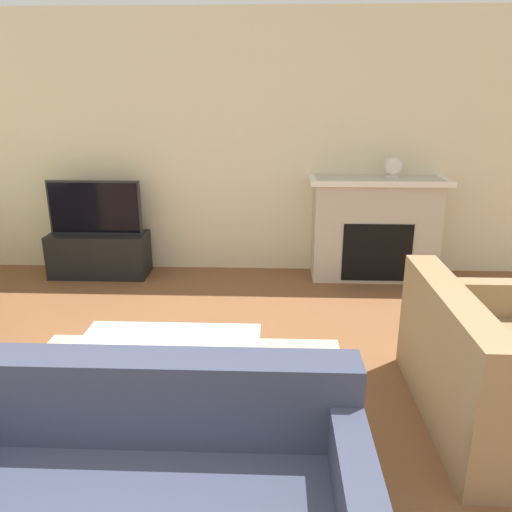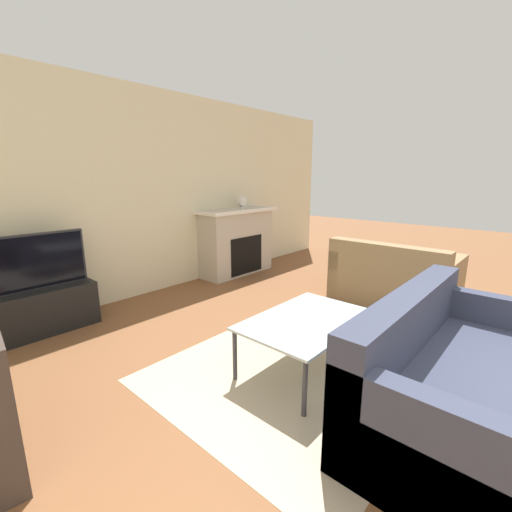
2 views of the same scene
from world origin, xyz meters
TOP-DOWN VIEW (x-y plane):
  - wall_back at (0.00, 4.82)m, footprint 8.68×0.06m
  - area_rug at (0.14, 2.12)m, footprint 2.31×1.94m
  - fireplace at (1.83, 4.57)m, footprint 1.39×0.51m
  - tv_stand at (-1.10, 4.51)m, footprint 1.03×0.41m
  - tv at (-1.10, 4.51)m, footprint 0.97×0.06m
  - couch_sectional at (0.24, 1.00)m, footprint 1.84×0.96m
  - couch_loveseat at (2.11, 2.10)m, footprint 0.94×1.38m
  - coffee_table at (0.14, 2.08)m, footprint 1.11×0.74m
  - mantel_clock at (1.96, 4.57)m, footprint 0.18×0.07m

SIDE VIEW (x-z plane):
  - area_rug at x=0.14m, z-range 0.00..0.00m
  - tv_stand at x=-1.10m, z-range 0.00..0.47m
  - couch_sectional at x=0.24m, z-range -0.12..0.70m
  - couch_loveseat at x=2.11m, z-range -0.12..0.70m
  - coffee_table at x=0.14m, z-range 0.18..0.63m
  - fireplace at x=1.83m, z-range 0.03..1.10m
  - tv at x=-1.10m, z-range 0.47..1.03m
  - mantel_clock at x=1.96m, z-range 1.08..1.29m
  - wall_back at x=0.00m, z-range 0.00..2.70m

